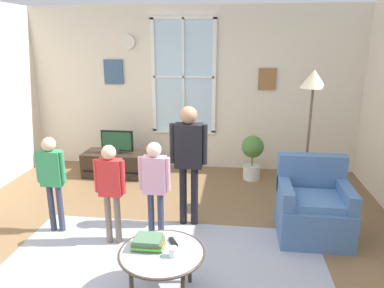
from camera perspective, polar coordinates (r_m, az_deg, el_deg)
name	(u,v)px	position (r m, az deg, el deg)	size (l,w,h in m)	color
ground_plane	(157,260)	(3.84, -5.59, -17.80)	(6.02, 6.25, 0.02)	brown
back_wall	(191,89)	(6.08, -0.12, 8.69)	(5.42, 0.17, 2.66)	beige
area_rug	(161,272)	(3.66, -4.86, -19.46)	(3.18, 1.94, 0.01)	#999EAD
tv_stand	(119,164)	(5.97, -11.51, -3.09)	(1.10, 0.49, 0.39)	#2D2319
television	(117,141)	(5.86, -11.72, 0.45)	(0.51, 0.08, 0.36)	#4C4C4C
armchair	(313,208)	(4.31, 18.53, -9.54)	(0.76, 0.74, 0.87)	#476B9E
coffee_table	(162,255)	(3.17, -4.78, -17.01)	(0.73, 0.73, 0.44)	#99B2B7
book_stack	(148,242)	(3.19, -6.89, -15.14)	(0.27, 0.19, 0.10)	brown
cup	(173,252)	(3.07, -2.99, -16.64)	(0.07, 0.07, 0.08)	white
remote_near_books	(173,242)	(3.25, -2.99, -15.18)	(0.04, 0.14, 0.02)	black
person_green_shirt	(52,174)	(4.30, -21.22, -4.39)	(0.34, 0.15, 1.12)	#333851
person_black_shirt	(189,153)	(4.11, -0.53, -1.37)	(0.43, 0.20, 1.43)	black
person_pink_shirt	(155,181)	(3.83, -5.88, -5.79)	(0.34, 0.15, 1.13)	#333851
person_red_shirt	(111,183)	(3.88, -12.72, -6.05)	(0.33, 0.15, 1.11)	#726656
potted_plant_by_window	(252,154)	(5.70, 9.51, -1.56)	(0.34, 0.34, 0.71)	silver
floor_lamp	(312,94)	(4.65, 18.47, 7.54)	(0.32, 0.32, 1.79)	black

